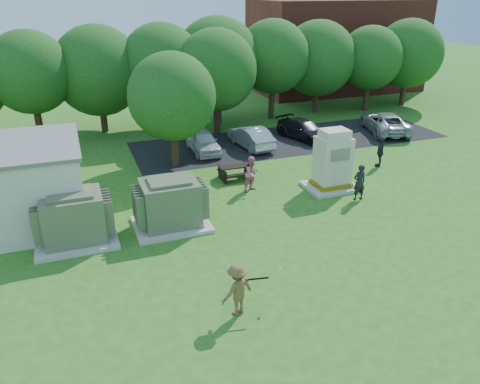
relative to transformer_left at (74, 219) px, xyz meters
name	(u,v)px	position (x,y,z in m)	size (l,w,h in m)	color
ground	(280,270)	(6.50, -4.50, -0.97)	(120.00, 120.00, 0.00)	#2D6619
brick_building	(336,46)	(24.50, 22.50, 3.03)	(15.00, 8.00, 8.00)	maroon
parking_strip	(291,140)	(13.50, 9.00, -0.96)	(20.00, 6.00, 0.01)	#232326
transformer_left	(74,219)	(0.00, 0.00, 0.00)	(3.00, 2.40, 2.07)	beige
transformer_right	(170,205)	(3.70, 0.00, 0.00)	(3.00, 2.40, 2.07)	beige
generator_cabinet	(332,163)	(11.83, 1.20, 0.32)	(2.42, 1.98, 2.94)	beige
picnic_table	(236,171)	(7.92, 3.95, -0.53)	(1.65, 1.24, 0.71)	black
batter	(237,289)	(4.32, -6.18, -0.13)	(1.09, 0.62, 1.68)	brown
person_by_generator	(359,182)	(12.33, -0.39, -0.12)	(0.62, 0.41, 1.70)	black
person_at_picnic	(252,174)	(8.13, 2.27, -0.11)	(0.84, 0.65, 1.72)	#CB6B82
person_walking_right	(380,152)	(15.87, 2.96, -0.16)	(0.95, 0.39, 1.62)	#25262A
car_white	(203,141)	(7.56, 8.67, -0.33)	(1.50, 3.73, 1.27)	silver
car_silver_a	(251,137)	(10.53, 8.50, -0.32)	(1.38, 3.94, 1.30)	#BCBBC1
car_dark	(304,130)	(14.38, 8.89, -0.37)	(1.69, 4.16, 1.21)	black
car_silver_b	(385,122)	(20.15, 8.41, -0.29)	(2.26, 4.91, 1.36)	#B3B3B8
batting_equipment	(257,278)	(4.94, -6.17, 0.13)	(1.41, 0.39, 0.09)	black
tree_row	(189,67)	(8.25, 14.00, 3.18)	(41.30, 13.30, 7.30)	#47301E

